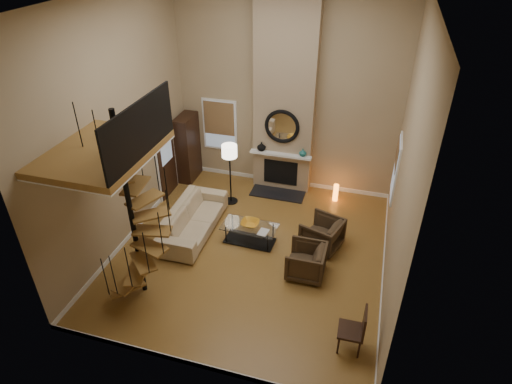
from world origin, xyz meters
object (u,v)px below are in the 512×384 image
(armchair_near, at_px, (325,235))
(floor_lamp, at_px, (230,156))
(hutch, at_px, (188,149))
(accent_lamp, at_px, (336,193))
(sofa, at_px, (193,218))
(armchair_far, at_px, (309,262))
(coffee_table, at_px, (250,232))
(side_chair, at_px, (356,329))

(armchair_near, height_order, floor_lamp, floor_lamp)
(hutch, xyz_separation_m, armchair_near, (4.35, -2.15, -0.60))
(hutch, height_order, accent_lamp, hutch)
(floor_lamp, bearing_deg, armchair_near, -24.21)
(sofa, bearing_deg, armchair_far, -104.62)
(armchair_near, bearing_deg, coffee_table, -62.62)
(sofa, bearing_deg, floor_lamp, -17.46)
(coffee_table, xyz_separation_m, side_chair, (2.71, -2.43, 0.24))
(sofa, bearing_deg, side_chair, -121.20)
(accent_lamp, bearing_deg, armchair_near, -89.58)
(armchair_far, bearing_deg, floor_lamp, -131.77)
(hutch, height_order, floor_lamp, hutch)
(armchair_near, xyz_separation_m, floor_lamp, (-2.74, 1.23, 1.06))
(armchair_near, bearing_deg, hutch, -98.13)
(armchair_far, xyz_separation_m, coffee_table, (-1.57, 0.74, -0.07))
(armchair_far, height_order, coffee_table, armchair_far)
(armchair_near, bearing_deg, sofa, -66.80)
(armchair_near, distance_m, armchair_far, 1.04)
(coffee_table, bearing_deg, armchair_far, -25.12)
(sofa, relative_size, coffee_table, 1.85)
(armchair_far, distance_m, accent_lamp, 3.12)
(accent_lamp, bearing_deg, coffee_table, -126.13)
(armchair_near, bearing_deg, side_chair, 37.56)
(accent_lamp, bearing_deg, floor_lamp, -162.57)
(side_chair, bearing_deg, floor_lamp, 133.16)
(hutch, bearing_deg, sofa, -64.57)
(armchair_near, distance_m, coffee_table, 1.77)
(hutch, height_order, side_chair, hutch)
(armchair_near, xyz_separation_m, coffee_table, (-1.75, -0.28, -0.07))
(armchair_far, xyz_separation_m, floor_lamp, (-2.57, 2.26, 1.06))
(floor_lamp, distance_m, side_chair, 5.48)
(armchair_far, relative_size, side_chair, 0.84)
(armchair_far, relative_size, accent_lamp, 1.67)
(armchair_far, bearing_deg, accent_lamp, 176.54)
(sofa, xyz_separation_m, floor_lamp, (0.45, 1.52, 1.02))
(floor_lamp, xyz_separation_m, accent_lamp, (2.73, 0.86, -1.16))
(floor_lamp, distance_m, accent_lamp, 3.09)
(armchair_near, relative_size, armchair_far, 1.05)
(coffee_table, height_order, side_chair, side_chair)
(hutch, height_order, coffee_table, hutch)
(hutch, relative_size, floor_lamp, 1.17)
(hutch, relative_size, armchair_far, 2.44)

